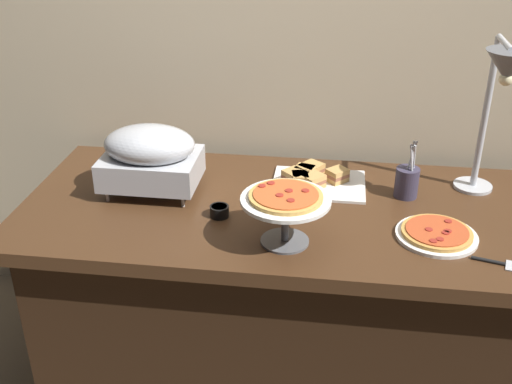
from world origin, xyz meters
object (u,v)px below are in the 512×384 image
pizza_plate_front (437,234)px  pizza_plate_center (284,203)px  serving_spatula (504,264)px  heat_lamp (502,83)px  sauce_cup_far (219,211)px  sandwich_platter (313,179)px  sauce_cup_near (190,162)px  chafing_dish (150,156)px  utensil_holder (407,181)px

pizza_plate_front → pizza_plate_center: bearing=-169.1°
pizza_plate_center → serving_spatula: 0.68m
pizza_plate_front → serving_spatula: bearing=-36.7°
pizza_plate_front → pizza_plate_center: 0.51m
heat_lamp → sauce_cup_far: heat_lamp is taller
sandwich_platter → sauce_cup_near: sandwich_platter is taller
sauce_cup_near → serving_spatula: 1.22m
sandwich_platter → sauce_cup_near: bearing=169.2°
sandwich_platter → chafing_dish: bearing=-167.4°
serving_spatula → sandwich_platter: bearing=142.3°
chafing_dish → heat_lamp: (1.17, 0.04, 0.30)m
sauce_cup_near → serving_spatula: size_ratio=0.40×
serving_spatula → heat_lamp: bearing=90.9°
chafing_dish → pizza_plate_front: (0.99, -0.19, -0.13)m
heat_lamp → serving_spatula: (0.01, -0.37, -0.44)m
sandwich_platter → utensil_holder: utensil_holder is taller
chafing_dish → pizza_plate_front: size_ratio=1.32×
pizza_plate_center → sandwich_platter: pizza_plate_center is taller
sandwich_platter → utensil_holder: (0.34, -0.05, 0.04)m
sauce_cup_near → utensil_holder: utensil_holder is taller
heat_lamp → pizza_plate_front: 0.52m
pizza_plate_center → sauce_cup_near: bearing=129.5°
utensil_holder → serving_spatula: (0.26, -0.41, -0.06)m
pizza_plate_center → sauce_cup_far: 0.29m
chafing_dish → pizza_plate_center: 0.58m
chafing_dish → sauce_cup_far: chafing_dish is taller
pizza_plate_center → heat_lamp: bearing=26.8°
heat_lamp → pizza_plate_front: bearing=-126.2°
heat_lamp → sauce_cup_far: size_ratio=8.66×
heat_lamp → pizza_plate_front: size_ratio=2.18×
chafing_dish → utensil_holder: size_ratio=1.58×
pizza_plate_center → sandwich_platter: bearing=80.5°
chafing_dish → pizza_plate_center: bearing=-29.6°
chafing_dish → serving_spatula: bearing=-15.7°
pizza_plate_center → utensil_holder: (0.41, 0.37, -0.08)m
sandwich_platter → sauce_cup_far: sandwich_platter is taller
pizza_plate_front → serving_spatula: 0.23m
heat_lamp → utensil_holder: (-0.25, 0.04, -0.39)m
pizza_plate_front → sauce_cup_near: (-0.91, 0.42, 0.01)m
chafing_dish → sauce_cup_near: (0.09, 0.22, -0.12)m
pizza_plate_front → utensil_holder: size_ratio=1.20×
utensil_holder → pizza_plate_front: bearing=-74.4°
pizza_plate_front → pizza_plate_center: pizza_plate_center is taller
chafing_dish → sauce_cup_far: bearing=-28.9°
sauce_cup_near → sauce_cup_far: sauce_cup_far is taller
pizza_plate_front → utensil_holder: 0.29m
pizza_plate_front → sauce_cup_far: bearing=176.7°
sandwich_platter → serving_spatula: (0.59, -0.46, -0.02)m
sandwich_platter → utensil_holder: 0.34m
heat_lamp → sandwich_platter: (-0.59, 0.09, -0.42)m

